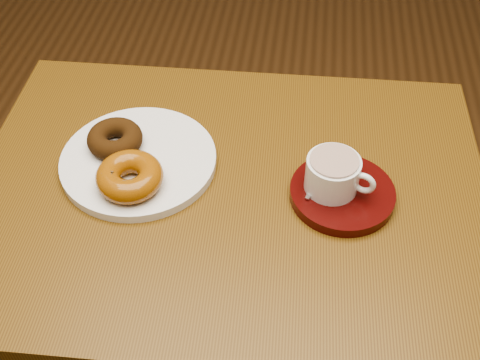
# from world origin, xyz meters

# --- Properties ---
(cafe_table) EXTENTS (0.85, 0.65, 0.79)m
(cafe_table) POSITION_xyz_m (0.09, 0.15, 0.66)
(cafe_table) COLOR brown
(cafe_table) RESTS_ON ground
(donut_plate) EXTENTS (0.29, 0.29, 0.02)m
(donut_plate) POSITION_xyz_m (-0.06, 0.19, 0.79)
(donut_plate) COLOR white
(donut_plate) RESTS_ON cafe_table
(donut_cinnamon) EXTENTS (0.11, 0.11, 0.03)m
(donut_cinnamon) POSITION_xyz_m (-0.11, 0.21, 0.82)
(donut_cinnamon) COLOR #381F0B
(donut_cinnamon) RESTS_ON donut_plate
(donut_caramel) EXTENTS (0.12, 0.12, 0.04)m
(donut_caramel) POSITION_xyz_m (-0.06, 0.12, 0.82)
(donut_caramel) COLOR #92530F
(donut_caramel) RESTS_ON donut_plate
(saucer) EXTENTS (0.21, 0.21, 0.02)m
(saucer) POSITION_xyz_m (0.28, 0.15, 0.79)
(saucer) COLOR #390907
(saucer) RESTS_ON cafe_table
(coffee_cup) EXTENTS (0.11, 0.08, 0.06)m
(coffee_cup) POSITION_xyz_m (0.26, 0.15, 0.83)
(coffee_cup) COLOR white
(coffee_cup) RESTS_ON saucer
(teaspoon) EXTENTS (0.04, 0.11, 0.01)m
(teaspoon) POSITION_xyz_m (0.24, 0.20, 0.81)
(teaspoon) COLOR silver
(teaspoon) RESTS_ON saucer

